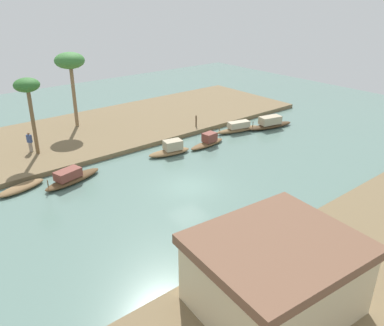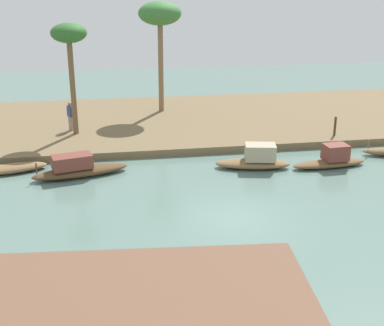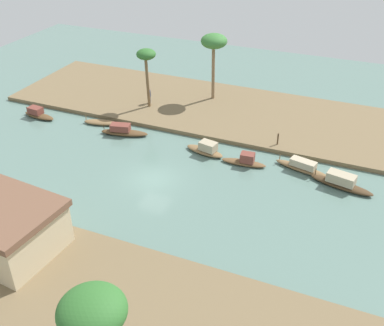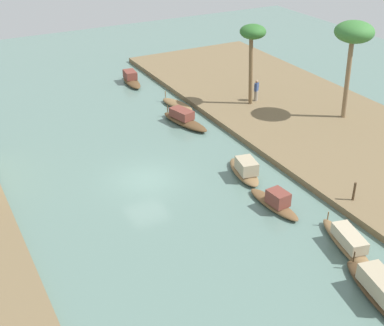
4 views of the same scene
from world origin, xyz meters
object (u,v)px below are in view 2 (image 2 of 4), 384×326
Objects in this scene: sampan_near_left_bank at (11,168)px; person_on_near_bank at (71,117)px; sampan_downstream_large at (78,168)px; sampan_upstream_small at (331,159)px; mooring_post at (335,126)px; sampan_with_red_awning at (255,159)px; palm_tree_left_near at (160,16)px; palm_tree_left_far at (69,39)px.

sampan_near_left_bank is 6.54m from person_on_near_bank.
sampan_downstream_large is 7.04m from person_on_near_bank.
mooring_post is (-1.92, -4.02, 0.58)m from sampan_upstream_small.
sampan_with_red_awning is 13.31m from palm_tree_left_near.
person_on_near_bank is at bearing -98.79° from sampan_downstream_large.
person_on_near_bank reaches higher than sampan_downstream_large.
sampan_downstream_large is at bearing 153.73° from person_on_near_bank.
person_on_near_bank reaches higher than sampan_upstream_small.
sampan_near_left_bank is 14.63m from palm_tree_left_near.
sampan_with_red_awning is 0.54× the size of palm_tree_left_near.
mooring_post is 13.38m from palm_tree_left_near.
palm_tree_left_far is (0.29, -6.10, 5.55)m from sampan_downstream_large.
mooring_post is at bearing -120.03° from sampan_upstream_small.
palm_tree_left_near is at bearing -87.89° from person_on_near_bank.
sampan_upstream_small is 15.22m from palm_tree_left_near.
sampan_with_red_awning is at bearing 31.30° from mooring_post.
mooring_post is at bearing -137.35° from sampan_with_red_awning.
mooring_post is at bearing 140.70° from palm_tree_left_near.
sampan_upstream_small reaches higher than sampan_near_left_bank.
sampan_downstream_large is 0.66× the size of palm_tree_left_near.
sampan_upstream_small is (-3.89, 0.49, -0.05)m from sampan_with_red_awning.
sampan_near_left_bank is 3.51m from sampan_downstream_large.
person_on_near_bank is 1.54× the size of mooring_post.
sampan_with_red_awning is at bearing -158.62° from person_on_near_bank.
person_on_near_bank reaches higher than sampan_with_red_awning.
palm_tree_left_far reaches higher than sampan_upstream_small.
sampan_with_red_awning is 3.92m from sampan_upstream_small.
mooring_post is at bearing 178.71° from sampan_downstream_large.
person_on_near_bank is 0.27× the size of palm_tree_left_far.
palm_tree_left_far is (9.18, -6.40, 5.49)m from sampan_with_red_awning.
mooring_post is at bearing 173.47° from sampan_near_left_bank.
palm_tree_left_near reaches higher than sampan_with_red_awning.
palm_tree_left_far is (5.65, 4.77, -0.82)m from palm_tree_left_near.
sampan_downstream_large is 0.76× the size of palm_tree_left_far.
sampan_with_red_awning is at bearing 145.12° from palm_tree_left_far.
sampan_upstream_small is 15.48m from person_on_near_bank.
sampan_with_red_awning is 8.89m from sampan_downstream_large.
sampan_near_left_bank is 0.75× the size of sampan_downstream_large.
sampan_upstream_small is 3.57× the size of mooring_post.
palm_tree_left_near is (-8.68, -9.76, 6.57)m from sampan_near_left_bank.
palm_tree_left_near is (7.42, -11.66, 6.37)m from sampan_upstream_small.
mooring_post is (-14.69, -3.24, 0.57)m from sampan_downstream_large.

